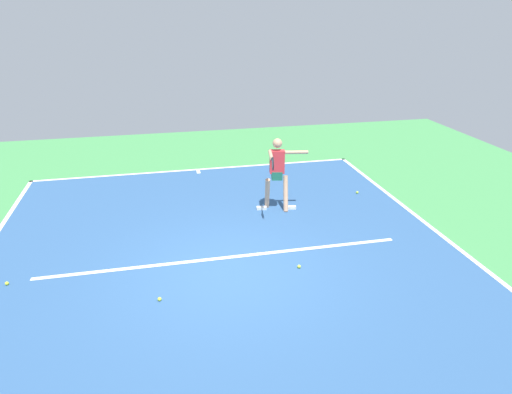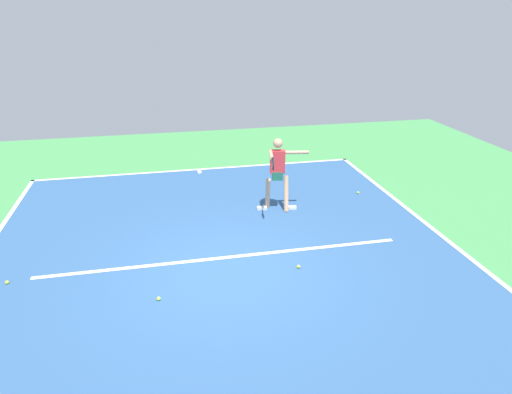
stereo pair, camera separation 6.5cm
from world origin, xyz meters
TOP-DOWN VIEW (x-y plane):
  - ground_plane at (0.00, 0.00)m, footprint 20.86×20.86m
  - court_surface at (0.00, 0.00)m, footprint 9.41×11.79m
  - court_line_baseline_near at (0.00, -5.85)m, footprint 9.41×0.10m
  - court_line_sideline_left at (-4.65, 0.00)m, footprint 0.10×11.79m
  - court_line_service at (0.00, -0.50)m, footprint 7.06×0.10m
  - court_line_centre_mark at (0.00, -5.65)m, footprint 0.10×0.30m
  - tennis_player at (-1.56, -2.49)m, footprint 1.18×1.23m
  - tennis_ball_by_baseline at (3.89, -0.39)m, footprint 0.07×0.07m
  - tennis_ball_far_corner at (1.28, 0.66)m, footprint 0.07×0.07m
  - tennis_ball_by_sideline at (-1.28, 0.17)m, footprint 0.07×0.07m
  - tennis_ball_near_service_line at (-3.88, -3.03)m, footprint 0.07×0.07m

SIDE VIEW (x-z plane):
  - ground_plane at x=0.00m, z-range 0.00..0.00m
  - court_surface at x=0.00m, z-range 0.00..0.00m
  - court_line_baseline_near at x=0.00m, z-range 0.00..0.01m
  - court_line_sideline_left at x=-4.65m, z-range 0.00..0.01m
  - court_line_service at x=0.00m, z-range 0.00..0.01m
  - court_line_centre_mark at x=0.00m, z-range 0.00..0.01m
  - tennis_ball_by_baseline at x=3.89m, z-range 0.00..0.07m
  - tennis_ball_far_corner at x=1.28m, z-range 0.00..0.07m
  - tennis_ball_by_sideline at x=-1.28m, z-range 0.00..0.07m
  - tennis_ball_near_service_line at x=-3.88m, z-range 0.00..0.07m
  - tennis_player at x=-1.56m, z-range 0.13..1.89m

